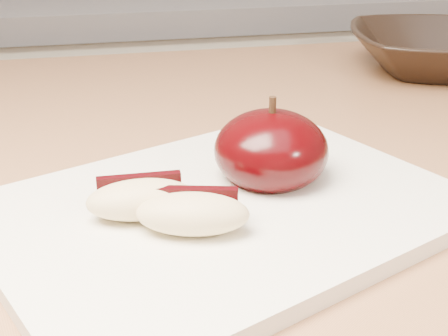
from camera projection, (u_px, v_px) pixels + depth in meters
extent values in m
cube|color=silver|center=(97.00, 219.00, 1.34)|extent=(2.40, 0.60, 0.90)
cube|color=#AA744A|center=(82.00, 169.00, 0.54)|extent=(1.64, 0.64, 0.04)
cube|color=white|center=(224.00, 210.00, 0.42)|extent=(0.37, 0.32, 0.01)
ellipsoid|color=black|center=(271.00, 150.00, 0.44)|extent=(0.09, 0.09, 0.06)
cylinder|color=black|center=(273.00, 105.00, 0.43)|extent=(0.01, 0.01, 0.01)
ellipsoid|color=beige|center=(141.00, 199.00, 0.39)|extent=(0.07, 0.03, 0.02)
cube|color=black|center=(140.00, 191.00, 0.40)|extent=(0.05, 0.01, 0.02)
ellipsoid|color=beige|center=(193.00, 214.00, 0.37)|extent=(0.07, 0.05, 0.02)
cube|color=black|center=(195.00, 204.00, 0.39)|extent=(0.05, 0.02, 0.02)
imported|color=black|center=(438.00, 51.00, 0.74)|extent=(0.25, 0.25, 0.05)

